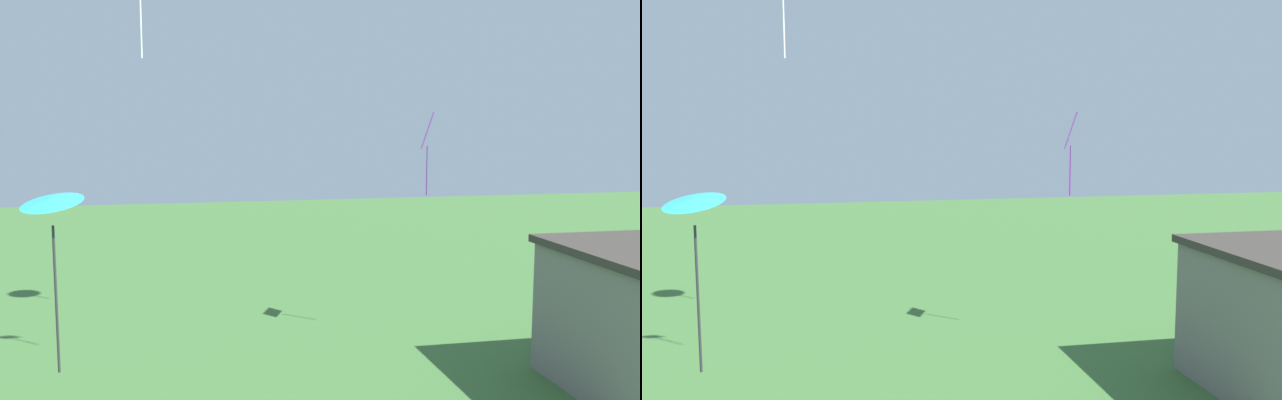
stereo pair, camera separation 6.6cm
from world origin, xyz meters
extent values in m
cube|color=purple|center=(5.90, 16.64, 7.66)|extent=(0.78, 1.08, 1.31)
cylinder|color=purple|center=(5.90, 16.64, 6.21)|extent=(0.05, 0.05, 1.80)
cone|color=#2DB2C6|center=(-5.28, 6.18, 6.63)|extent=(1.57, 1.56, 0.36)
cylinder|color=#2D2D33|center=(-5.28, 6.18, 4.77)|extent=(0.05, 0.05, 2.81)
cylinder|color=white|center=(-3.81, 12.34, 10.98)|extent=(0.05, 0.05, 2.55)
camera|label=1|loc=(-3.14, -7.54, 8.19)|focal=40.00mm
camera|label=2|loc=(-3.07, -7.55, 8.19)|focal=40.00mm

